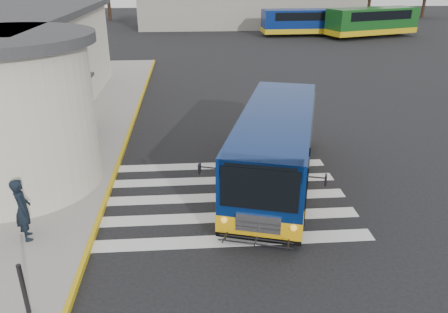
{
  "coord_description": "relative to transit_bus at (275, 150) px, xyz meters",
  "views": [
    {
      "loc": [
        -1.3,
        -12.94,
        6.72
      ],
      "look_at": [
        -0.34,
        -0.5,
        1.29
      ],
      "focal_mm": 35.0,
      "sensor_mm": 36.0,
      "label": 1
    }
  ],
  "objects": [
    {
      "name": "ground",
      "position": [
        -1.42,
        -0.21,
        -1.16
      ],
      "size": [
        140.0,
        140.0,
        0.0
      ],
      "primitive_type": "plane",
      "color": "black",
      "rests_on": "ground"
    },
    {
      "name": "sidewalk",
      "position": [
        -10.42,
        3.79,
        -1.09
      ],
      "size": [
        10.0,
        34.0,
        0.15
      ],
      "primitive_type": "cube",
      "color": "gray",
      "rests_on": "ground"
    },
    {
      "name": "curb_strip",
      "position": [
        -5.47,
        3.79,
        -1.08
      ],
      "size": [
        0.12,
        34.0,
        0.16
      ],
      "primitive_type": "cube",
      "color": "gold",
      "rests_on": "ground"
    },
    {
      "name": "crosswalk",
      "position": [
        -1.92,
        -1.01,
        -1.16
      ],
      "size": [
        8.0,
        5.35,
        0.01
      ],
      "color": "silver",
      "rests_on": "ground"
    },
    {
      "name": "depot_building",
      "position": [
        4.58,
        41.79,
        0.94
      ],
      "size": [
        26.4,
        8.4,
        4.2
      ],
      "color": "gray",
      "rests_on": "ground"
    },
    {
      "name": "transit_bus",
      "position": [
        0.0,
        0.0,
        0.0
      ],
      "size": [
        4.83,
        8.87,
        2.43
      ],
      "rotation": [
        0.0,
        0.0,
        -0.29
      ],
      "color": "#071E56",
      "rests_on": "ground"
    },
    {
      "name": "pedestrian_a",
      "position": [
        -7.13,
        -3.07,
        -0.16
      ],
      "size": [
        0.64,
        0.74,
        1.72
      ],
      "primitive_type": "imported",
      "rotation": [
        0.0,
        0.0,
        2.01
      ],
      "color": "black",
      "rests_on": "sidewalk"
    },
    {
      "name": "pedestrian_b",
      "position": [
        -7.15,
        -0.53,
        -0.1
      ],
      "size": [
        0.71,
        0.9,
        1.83
      ],
      "primitive_type": "imported",
      "rotation": [
        0.0,
        0.0,
        -1.55
      ],
      "color": "black",
      "rests_on": "sidewalk"
    },
    {
      "name": "bollard",
      "position": [
        -6.21,
        -5.87,
        -0.41
      ],
      "size": [
        0.1,
        0.1,
        1.2
      ],
      "primitive_type": "cylinder",
      "color": "black",
      "rests_on": "sidewalk"
    },
    {
      "name": "far_bus_a",
      "position": [
        9.38,
        33.48,
        0.34
      ],
      "size": [
        9.04,
        2.81,
        2.31
      ],
      "rotation": [
        0.0,
        0.0,
        1.6
      ],
      "color": "navy",
      "rests_on": "ground"
    },
    {
      "name": "far_bus_b",
      "position": [
        15.97,
        31.95,
        0.47
      ],
      "size": [
        10.1,
        5.69,
        2.51
      ],
      "rotation": [
        0.0,
        0.0,
        1.89
      ],
      "color": "#134817",
      "rests_on": "ground"
    }
  ]
}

